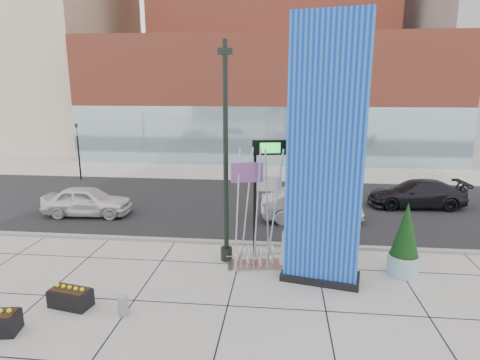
# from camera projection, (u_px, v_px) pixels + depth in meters

# --- Properties ---
(ground) EXTENTS (160.00, 160.00, 0.00)m
(ground) POSITION_uv_depth(u_px,v_px,m) (202.00, 288.00, 13.48)
(ground) COLOR #9E9991
(ground) RESTS_ON ground
(street_asphalt) EXTENTS (80.00, 12.00, 0.02)m
(street_asphalt) POSITION_uv_depth(u_px,v_px,m) (236.00, 204.00, 23.16)
(street_asphalt) COLOR black
(street_asphalt) RESTS_ON ground
(curb_edge) EXTENTS (80.00, 0.30, 0.12)m
(curb_edge) POSITION_uv_depth(u_px,v_px,m) (220.00, 242.00, 17.34)
(curb_edge) COLOR gray
(curb_edge) RESTS_ON ground
(tower_podium) EXTENTS (34.00, 10.00, 11.00)m
(tower_podium) POSITION_uv_depth(u_px,v_px,m) (267.00, 99.00, 38.28)
(tower_podium) COLOR #963E2B
(tower_podium) RESTS_ON ground
(tower_glass_front) EXTENTS (34.00, 0.60, 5.00)m
(tower_glass_front) POSITION_uv_depth(u_px,v_px,m) (264.00, 136.00, 34.31)
(tower_glass_front) COLOR #8CA5B2
(tower_glass_front) RESTS_ON ground
(blue_pylon) EXTENTS (2.85, 1.72, 8.88)m
(blue_pylon) POSITION_uv_depth(u_px,v_px,m) (326.00, 159.00, 13.14)
(blue_pylon) COLOR #0C30BD
(blue_pylon) RESTS_ON ground
(lamp_post) EXTENTS (0.56, 0.45, 8.23)m
(lamp_post) POSITION_uv_depth(u_px,v_px,m) (226.00, 176.00, 14.94)
(lamp_post) COLOR black
(lamp_post) RESTS_ON ground
(public_art_sculpture) EXTENTS (2.12, 1.30, 4.52)m
(public_art_sculpture) POSITION_uv_depth(u_px,v_px,m) (254.00, 236.00, 14.93)
(public_art_sculpture) COLOR silver
(public_art_sculpture) RESTS_ON ground
(concrete_bollard) EXTENTS (0.32, 0.32, 0.63)m
(concrete_bollard) POSITION_uv_depth(u_px,v_px,m) (123.00, 305.00, 11.85)
(concrete_bollard) COLOR gray
(concrete_bollard) RESTS_ON ground
(overhead_street_sign) EXTENTS (2.19, 0.61, 4.66)m
(overhead_street_sign) POSITION_uv_depth(u_px,v_px,m) (276.00, 158.00, 15.04)
(overhead_street_sign) COLOR black
(overhead_street_sign) RESTS_ON ground
(round_planter_east) EXTENTS (1.08, 1.08, 2.71)m
(round_planter_east) POSITION_uv_depth(u_px,v_px,m) (405.00, 241.00, 14.21)
(round_planter_east) COLOR #91C0C4
(round_planter_east) RESTS_ON ground
(round_planter_mid) EXTENTS (1.10, 1.10, 2.75)m
(round_planter_mid) POSITION_uv_depth(u_px,v_px,m) (296.00, 220.00, 16.34)
(round_planter_mid) COLOR #91C0C4
(round_planter_mid) RESTS_ON ground
(round_planter_west) EXTENTS (1.02, 1.02, 2.55)m
(round_planter_west) POSITION_uv_depth(u_px,v_px,m) (295.00, 223.00, 16.37)
(round_planter_west) COLOR #91C0C4
(round_planter_west) RESTS_ON ground
(box_planter_north) EXTENTS (1.37, 0.87, 0.70)m
(box_planter_north) POSITION_uv_depth(u_px,v_px,m) (70.00, 297.00, 12.31)
(box_planter_north) COLOR black
(box_planter_north) RESTS_ON ground
(car_white_west) EXTENTS (4.60, 2.05, 1.54)m
(car_white_west) POSITION_uv_depth(u_px,v_px,m) (87.00, 201.00, 20.98)
(car_white_west) COLOR white
(car_white_west) RESTS_ON ground
(car_silver_mid) EXTENTS (5.08, 2.16, 1.63)m
(car_silver_mid) POSITION_uv_depth(u_px,v_px,m) (311.00, 205.00, 20.12)
(car_silver_mid) COLOR #A3A5AB
(car_silver_mid) RESTS_ON ground
(car_dark_east) EXTENTS (5.37, 2.45, 1.52)m
(car_dark_east) POSITION_uv_depth(u_px,v_px,m) (416.00, 194.00, 22.47)
(car_dark_east) COLOR black
(car_dark_east) RESTS_ON ground
(traffic_signal) EXTENTS (0.15, 0.18, 4.10)m
(traffic_signal) POSITION_uv_depth(u_px,v_px,m) (78.00, 149.00, 28.72)
(traffic_signal) COLOR black
(traffic_signal) RESTS_ON ground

